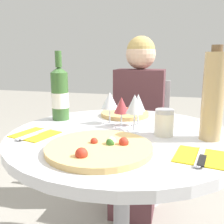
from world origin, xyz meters
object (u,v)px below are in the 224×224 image
Objects in this scene: seated_diner at (137,130)px; wine_bottle at (60,94)px; dining_table at (122,158)px; pizza_large at (99,148)px; tall_carafe at (213,96)px; chair_behind_diner at (140,141)px.

wine_bottle is at bearing 61.78° from seated_diner.
dining_table is 0.26m from pizza_large.
seated_diner is 3.45× the size of tall_carafe.
pizza_large is (-0.03, -0.22, 0.12)m from dining_table.
pizza_large is 1.03× the size of tall_carafe.
dining_table is 1.06× the size of chair_behind_diner.
chair_behind_diner reaches higher than dining_table.
tall_carafe is (0.37, 0.22, 0.15)m from pizza_large.
chair_behind_diner is 1.05m from tall_carafe.
seated_diner reaches higher than chair_behind_diner.
wine_bottle is 0.70m from tall_carafe.
dining_table is 0.71m from seated_diner.
tall_carafe is at bearing -11.94° from wine_bottle.
wine_bottle is (-0.35, 0.14, 0.24)m from dining_table.
wine_bottle reaches higher than chair_behind_diner.
dining_table is at bearing 93.82° from seated_diner.
chair_behind_diner reaches higher than pizza_large.
pizza_large is (0.02, -1.06, 0.33)m from chair_behind_diner.
pizza_large is (0.02, -0.92, 0.21)m from seated_diner.
tall_carafe is (0.39, -0.85, 0.48)m from chair_behind_diner.
pizza_large is at bearing -149.16° from tall_carafe.
chair_behind_diner is at bearing 91.03° from pizza_large.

